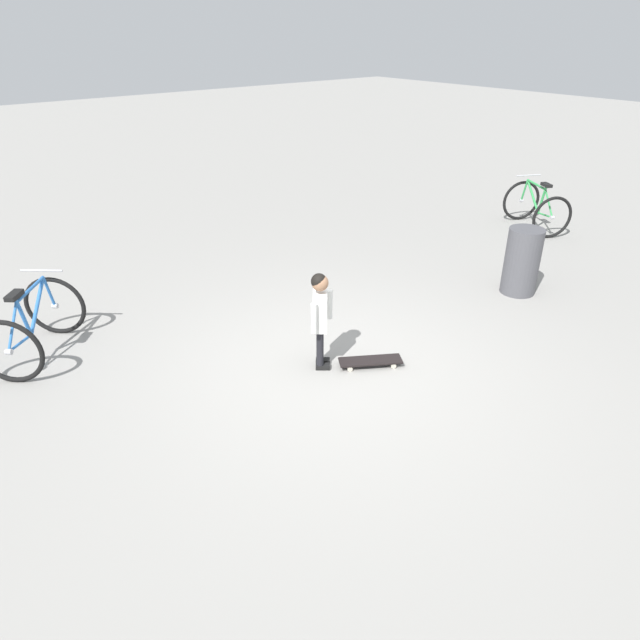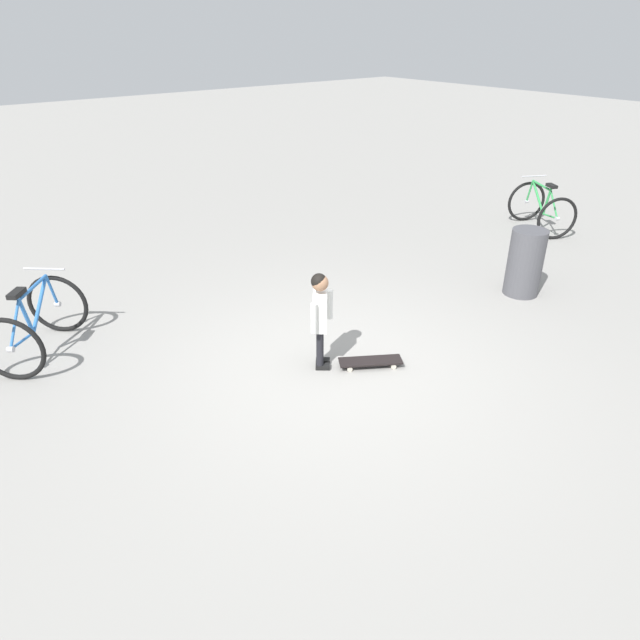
# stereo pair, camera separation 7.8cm
# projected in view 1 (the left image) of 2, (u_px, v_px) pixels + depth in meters

# --- Properties ---
(ground_plane) EXTENTS (50.00, 50.00, 0.00)m
(ground_plane) POSITION_uv_depth(u_px,v_px,m) (337.00, 371.00, 5.95)
(ground_plane) COLOR gray
(child_person) EXTENTS (0.38, 0.28, 1.06)m
(child_person) POSITION_uv_depth(u_px,v_px,m) (320.00, 311.00, 5.73)
(child_person) COLOR black
(child_person) RESTS_ON ground
(skateboard) EXTENTS (0.67, 0.51, 0.07)m
(skateboard) POSITION_uv_depth(u_px,v_px,m) (370.00, 361.00, 6.01)
(skateboard) COLOR black
(skateboard) RESTS_ON ground
(bicycle_near) EXTENTS (1.13, 1.28, 0.85)m
(bicycle_near) POSITION_uv_depth(u_px,v_px,m) (536.00, 207.00, 9.84)
(bicycle_near) COLOR black
(bicycle_near) RESTS_ON ground
(bicycle_mid) EXTENTS (1.24, 1.27, 0.85)m
(bicycle_mid) POSITION_uv_depth(u_px,v_px,m) (33.00, 325.00, 6.04)
(bicycle_mid) COLOR black
(bicycle_mid) RESTS_ON ground
(trash_bin) EXTENTS (0.45, 0.45, 0.89)m
(trash_bin) POSITION_uv_depth(u_px,v_px,m) (522.00, 261.00, 7.47)
(trash_bin) COLOR #4C4C51
(trash_bin) RESTS_ON ground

